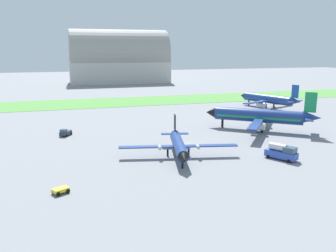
{
  "coord_description": "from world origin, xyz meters",
  "views": [
    {
      "loc": [
        -27.21,
        -77.13,
        22.48
      ],
      "look_at": [
        -1.65,
        7.4,
        3.0
      ],
      "focal_mm": 37.16,
      "sensor_mm": 36.0,
      "label": 1
    }
  ],
  "objects": [
    {
      "name": "airplane_foreground_turboprop",
      "position": [
        -4.44,
        -9.63,
        2.78
      ],
      "size": [
        25.06,
        21.58,
        7.59
      ],
      "rotation": [
        0.0,
        0.0,
        4.49
      ],
      "color": "navy",
      "rests_on": "ground_plane"
    },
    {
      "name": "airplane_parked_jet_far",
      "position": [
        49.11,
        40.03,
        3.6
      ],
      "size": [
        27.0,
        26.82,
        10.0
      ],
      "rotation": [
        0.0,
        0.0,
        1.95
      ],
      "color": "navy",
      "rests_on": "ground_plane"
    },
    {
      "name": "baggage_cart_midfield",
      "position": [
        -28.6,
        -22.54,
        0.57
      ],
      "size": [
        2.92,
        2.66,
        0.9
      ],
      "rotation": [
        0.0,
        0.0,
        0.49
      ],
      "color": "yellow",
      "rests_on": "ground_plane"
    },
    {
      "name": "pushback_tug_by_runway",
      "position": [
        -27.39,
        16.71,
        0.91
      ],
      "size": [
        3.41,
        4.01,
        1.95
      ],
      "rotation": [
        0.0,
        0.0,
        4.18
      ],
      "color": "#2D333D",
      "rests_on": "ground_plane"
    },
    {
      "name": "airplane_midfield_jet",
      "position": [
        25.56,
        7.42,
        4.12
      ],
      "size": [
        27.23,
        26.73,
        11.45
      ],
      "rotation": [
        0.0,
        0.0,
        2.47
      ],
      "color": "navy",
      "rests_on": "ground_plane"
    },
    {
      "name": "hangar_distant",
      "position": [
        10.83,
        164.78,
        16.33
      ],
      "size": [
        66.38,
        30.72,
        35.69
      ],
      "color": "#BCB7B2",
      "rests_on": "ground_plane"
    },
    {
      "name": "fuel_truck_near_gate",
      "position": [
        15.65,
        -17.44,
        1.58
      ],
      "size": [
        5.31,
        6.83,
        3.29
      ],
      "rotation": [
        0.0,
        0.0,
        5.23
      ],
      "color": "#334FB2",
      "rests_on": "ground_plane"
    },
    {
      "name": "ground_plane",
      "position": [
        0.0,
        0.0,
        0.0
      ],
      "size": [
        600.0,
        600.0,
        0.0
      ],
      "primitive_type": "plane",
      "color": "gray"
    },
    {
      "name": "grass_taxiway_strip",
      "position": [
        0.0,
        73.2,
        0.04
      ],
      "size": [
        360.0,
        28.0,
        0.08
      ],
      "primitive_type": "cube",
      "color": "#549342",
      "rests_on": "ground_plane"
    }
  ]
}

